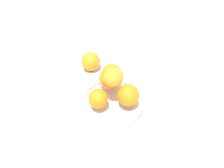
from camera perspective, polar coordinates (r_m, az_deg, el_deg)
The scene contains 5 objects.
ground_plane at distance 0.82m, azimuth 0.00°, elevation -5.15°, with size 4.00×4.00×0.00m, color silver.
fruit_bowl at distance 0.81m, azimuth 0.00°, elevation -4.37°, with size 0.24×0.24×0.03m.
orange_pile at distance 0.76m, azimuth 0.30°, elevation 0.06°, with size 0.18×0.18×0.14m.
stray_orange at distance 0.95m, azimuth -5.58°, elevation 5.89°, with size 0.08×0.08×0.08m, color orange.
drinking_glass at distance 0.93m, azimuth 13.15°, elevation 5.28°, with size 0.07×0.07×0.12m, color silver.
Camera 1 is at (0.27, -0.48, 0.61)m, focal length 35.00 mm.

